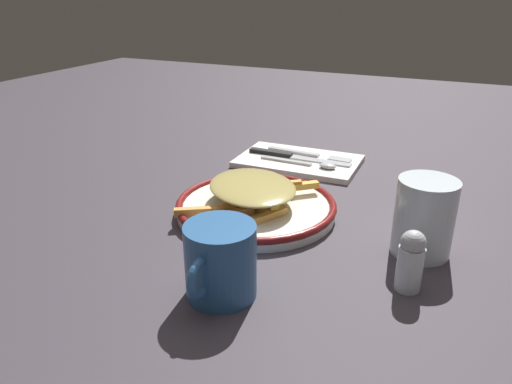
# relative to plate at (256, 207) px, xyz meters

# --- Properties ---
(ground_plane) EXTENTS (2.60, 2.60, 0.00)m
(ground_plane) POSITION_rel_plate_xyz_m (0.00, 0.00, -0.01)
(ground_plane) COLOR #3B343C
(plate) EXTENTS (0.25, 0.25, 0.02)m
(plate) POSITION_rel_plate_xyz_m (0.00, 0.00, 0.00)
(plate) COLOR white
(plate) RESTS_ON ground_plane
(fries_heap) EXTENTS (0.20, 0.20, 0.04)m
(fries_heap) POSITION_rel_plate_xyz_m (-0.00, -0.01, 0.03)
(fries_heap) COLOR #F4BE56
(fries_heap) RESTS_ON plate
(napkin) EXTENTS (0.15, 0.24, 0.01)m
(napkin) POSITION_rel_plate_xyz_m (-0.24, -0.02, -0.01)
(napkin) COLOR silver
(napkin) RESTS_ON ground_plane
(fork) EXTENTS (0.03, 0.18, 0.00)m
(fork) POSITION_rel_plate_xyz_m (-0.27, -0.00, 0.00)
(fork) COLOR silver
(fork) RESTS_ON napkin
(knife) EXTENTS (0.02, 0.21, 0.01)m
(knife) POSITION_rel_plate_xyz_m (-0.24, -0.04, 0.00)
(knife) COLOR black
(knife) RESTS_ON napkin
(spoon) EXTENTS (0.02, 0.15, 0.01)m
(spoon) POSITION_rel_plate_xyz_m (-0.21, 0.02, 0.00)
(spoon) COLOR silver
(spoon) RESTS_ON napkin
(water_glass) EXTENTS (0.08, 0.08, 0.10)m
(water_glass) POSITION_rel_plate_xyz_m (0.02, 0.25, 0.04)
(water_glass) COLOR silver
(water_glass) RESTS_ON ground_plane
(coffee_mug) EXTENTS (0.11, 0.08, 0.09)m
(coffee_mug) POSITION_rel_plate_xyz_m (0.21, 0.05, 0.03)
(coffee_mug) COLOR #2D5D96
(coffee_mug) RESTS_ON ground_plane
(salt_shaker) EXTENTS (0.03, 0.03, 0.08)m
(salt_shaker) POSITION_rel_plate_xyz_m (0.11, 0.24, 0.03)
(salt_shaker) COLOR silver
(salt_shaker) RESTS_ON ground_plane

